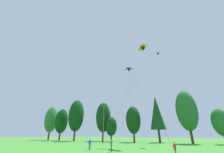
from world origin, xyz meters
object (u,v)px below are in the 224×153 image
at_px(kite_flyer_near, 90,143).
at_px(kite_flyer_mid, 111,144).
at_px(utility_pole, 104,122).
at_px(parafoil_kite_mid_orange, 143,48).
at_px(kite_flyer_far, 175,148).
at_px(parafoil_kite_high_white, 158,53).
at_px(parafoil_kite_far_purple, 129,69).

bearing_deg(kite_flyer_near, kite_flyer_mid, -6.54).
height_order(utility_pole, kite_flyer_mid, utility_pole).
bearing_deg(parafoil_kite_mid_orange, kite_flyer_far, -70.56).
distance_m(kite_flyer_mid, kite_flyer_far, 9.21).
bearing_deg(kite_flyer_far, parafoil_kite_mid_orange, 109.44).
bearing_deg(utility_pole, parafoil_kite_high_white, 1.58).
distance_m(parafoil_kite_high_white, parafoil_kite_mid_orange, 6.09).
xyz_separation_m(kite_flyer_far, parafoil_kite_far_purple, (-9.14, 13.28, 17.23)).
bearing_deg(parafoil_kite_high_white, utility_pole, -178.42).
xyz_separation_m(kite_flyer_near, parafoil_kite_mid_orange, (7.78, 12.37, 23.98)).
xyz_separation_m(parafoil_kite_high_white, parafoil_kite_far_purple, (-7.16, -6.91, -6.87)).
distance_m(kite_flyer_near, kite_flyer_far, 13.39).
bearing_deg(parafoil_kite_high_white, parafoil_kite_mid_orange, -123.39).
height_order(kite_flyer_near, kite_flyer_mid, same).
height_order(kite_flyer_near, kite_flyer_far, same).
height_order(parafoil_kite_high_white, parafoil_kite_far_purple, parafoil_kite_high_white).
xyz_separation_m(kite_flyer_mid, parafoil_kite_mid_orange, (3.60, 12.85, 23.98)).
distance_m(kite_flyer_near, parafoil_kite_high_white, 31.78).
xyz_separation_m(kite_flyer_near, kite_flyer_far, (13.11, -2.73, 0.00)).
distance_m(utility_pole, parafoil_kite_mid_orange, 24.48).
bearing_deg(utility_pole, parafoil_kite_far_purple, -30.59).
height_order(kite_flyer_mid, parafoil_kite_mid_orange, parafoil_kite_mid_orange).
distance_m(utility_pole, kite_flyer_far, 28.48).
bearing_deg(kite_flyer_near, utility_pole, 112.04).
bearing_deg(kite_flyer_mid, kite_flyer_near, 173.46).
bearing_deg(parafoil_kite_high_white, kite_flyer_near, -122.53).
xyz_separation_m(parafoil_kite_high_white, parafoil_kite_mid_orange, (-3.35, -5.09, -0.12)).
bearing_deg(parafoil_kite_far_purple, utility_pole, 149.41).
height_order(kite_flyer_far, parafoil_kite_high_white, parafoil_kite_high_white).
distance_m(kite_flyer_mid, parafoil_kite_mid_orange, 27.44).
bearing_deg(parafoil_kite_far_purple, kite_flyer_far, -55.47).
distance_m(kite_flyer_far, parafoil_kite_mid_orange, 28.83).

